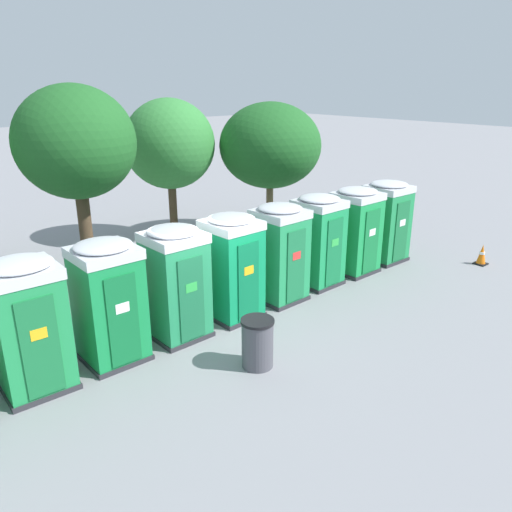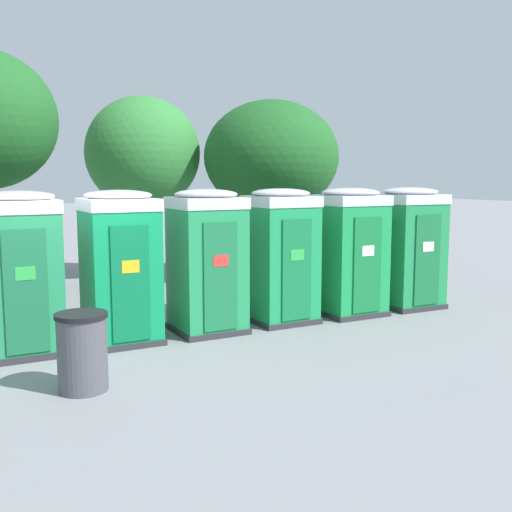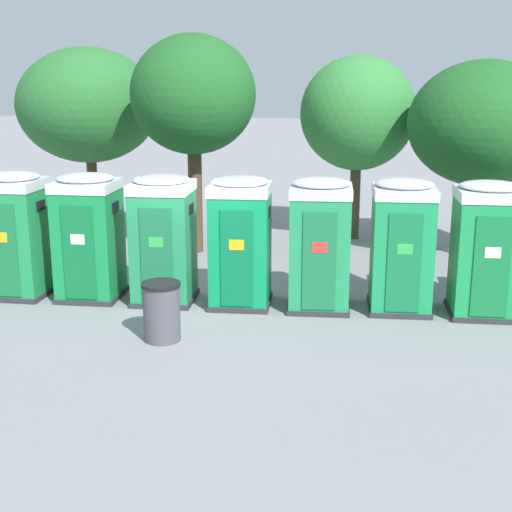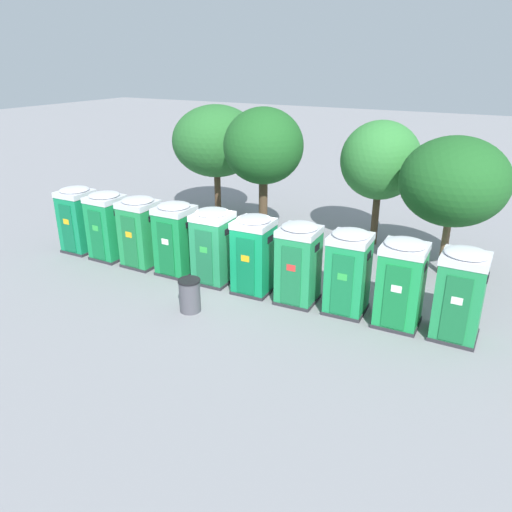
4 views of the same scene
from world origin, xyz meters
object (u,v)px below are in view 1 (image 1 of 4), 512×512
(street_tree_0, at_px, (76,144))
(traffic_cone, at_px, (482,255))
(portapotty_2, at_px, (29,325))
(portapotty_9, at_px, (386,221))
(portapotty_4, at_px, (176,282))
(street_tree_2, at_px, (170,144))
(trash_can, at_px, (257,343))
(portapotty_5, at_px, (232,266))
(portapotty_6, at_px, (280,253))
(street_tree_1, at_px, (270,146))
(portapotty_8, at_px, (356,230))
(portapotty_7, at_px, (318,240))
(portapotty_3, at_px, (109,301))

(street_tree_0, height_order, traffic_cone, street_tree_0)
(portapotty_2, bearing_deg, portapotty_9, 0.81)
(portapotty_4, relative_size, street_tree_2, 0.52)
(portapotty_9, distance_m, street_tree_2, 7.60)
(portapotty_2, bearing_deg, street_tree_2, 42.74)
(trash_can, bearing_deg, portapotty_9, 17.29)
(portapotty_5, height_order, portapotty_6, same)
(street_tree_2, bearing_deg, street_tree_1, -31.11)
(portapotty_5, distance_m, portapotty_9, 6.17)
(portapotty_6, xyz_separation_m, portapotty_8, (3.08, 0.06, -0.00))
(portapotty_6, relative_size, street_tree_0, 0.47)
(traffic_cone, bearing_deg, portapotty_8, 148.06)
(portapotty_8, xyz_separation_m, street_tree_1, (0.48, 4.34, 2.00))
(portapotty_9, bearing_deg, portapotty_7, 179.81)
(portapotty_4, distance_m, street_tree_1, 8.22)
(street_tree_1, distance_m, trash_can, 9.36)
(portapotty_7, height_order, street_tree_2, street_tree_2)
(portapotty_3, height_order, portapotty_6, same)
(portapotty_3, relative_size, portapotty_6, 1.00)
(portapotty_2, distance_m, portapotty_8, 9.25)
(portapotty_6, relative_size, portapotty_8, 1.00)
(portapotty_3, relative_size, street_tree_1, 0.53)
(portapotty_3, height_order, traffic_cone, portapotty_3)
(portapotty_7, height_order, portapotty_9, same)
(portapotty_3, distance_m, street_tree_0, 5.03)
(portapotty_6, height_order, street_tree_2, street_tree_2)
(portapotty_3, xyz_separation_m, street_tree_2, (5.22, 6.20, 2.11))
(portapotty_4, bearing_deg, portapotty_2, -179.23)
(traffic_cone, bearing_deg, portapotty_3, 169.27)
(portapotty_2, relative_size, portapotty_6, 1.00)
(portapotty_2, xyz_separation_m, street_tree_2, (6.76, 6.24, 2.11))
(portapotty_6, bearing_deg, portapotty_8, 1.06)
(portapotty_6, relative_size, street_tree_1, 0.53)
(portapotty_5, relative_size, street_tree_2, 0.52)
(street_tree_0, relative_size, trash_can, 5.28)
(traffic_cone, bearing_deg, street_tree_0, 148.06)
(portapotty_8, distance_m, traffic_cone, 4.27)
(street_tree_1, height_order, street_tree_2, street_tree_2)
(portapotty_3, bearing_deg, street_tree_1, 28.32)
(portapotty_5, relative_size, trash_can, 2.49)
(portapotty_7, height_order, street_tree_0, street_tree_0)
(portapotty_9, bearing_deg, trash_can, -162.71)
(trash_can, bearing_deg, traffic_cone, -0.02)
(street_tree_1, bearing_deg, street_tree_0, -177.47)
(street_tree_1, xyz_separation_m, traffic_cone, (3.05, -6.54, -2.97))
(portapotty_6, distance_m, street_tree_1, 6.00)
(portapotty_2, distance_m, street_tree_0, 5.64)
(street_tree_1, height_order, trash_can, street_tree_1)
(portapotty_3, bearing_deg, trash_can, -45.69)
(portapotty_7, relative_size, traffic_cone, 3.97)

